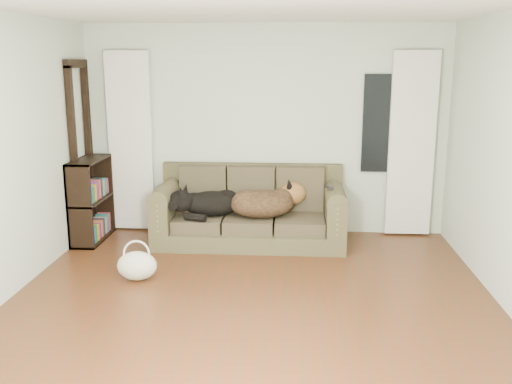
# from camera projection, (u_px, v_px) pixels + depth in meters

# --- Properties ---
(floor) EXTENTS (5.00, 5.00, 0.00)m
(floor) POSITION_uv_depth(u_px,v_px,m) (249.00, 313.00, 5.00)
(floor) COLOR #462815
(floor) RESTS_ON ground
(ceiling) EXTENTS (5.00, 5.00, 0.00)m
(ceiling) POSITION_uv_depth(u_px,v_px,m) (249.00, 2.00, 4.41)
(ceiling) COLOR white
(ceiling) RESTS_ON ground
(wall_back) EXTENTS (4.50, 0.04, 2.60)m
(wall_back) POSITION_uv_depth(u_px,v_px,m) (265.00, 131.00, 7.13)
(wall_back) COLOR #B5C6AF
(wall_back) RESTS_ON ground
(curtain_left) EXTENTS (0.55, 0.08, 2.25)m
(curtain_left) POSITION_uv_depth(u_px,v_px,m) (131.00, 142.00, 7.20)
(curtain_left) COLOR silver
(curtain_left) RESTS_ON ground
(curtain_right) EXTENTS (0.55, 0.08, 2.25)m
(curtain_right) POSITION_uv_depth(u_px,v_px,m) (411.00, 145.00, 6.97)
(curtain_right) COLOR silver
(curtain_right) RESTS_ON ground
(window_pane) EXTENTS (0.50, 0.03, 1.20)m
(window_pane) POSITION_uv_depth(u_px,v_px,m) (383.00, 124.00, 6.98)
(window_pane) COLOR black
(window_pane) RESTS_ON wall_back
(door_casing) EXTENTS (0.07, 0.60, 2.10)m
(door_casing) POSITION_uv_depth(u_px,v_px,m) (82.00, 154.00, 6.90)
(door_casing) COLOR black
(door_casing) RESTS_ON ground
(sofa) EXTENTS (2.25, 0.97, 0.92)m
(sofa) POSITION_uv_depth(u_px,v_px,m) (250.00, 206.00, 6.82)
(sofa) COLOR #38361A
(sofa) RESTS_ON floor
(dog_black_lab) EXTENTS (0.76, 0.58, 0.30)m
(dog_black_lab) POSITION_uv_depth(u_px,v_px,m) (209.00, 205.00, 6.78)
(dog_black_lab) COLOR black
(dog_black_lab) RESTS_ON sofa
(dog_shepherd) EXTENTS (0.88, 0.69, 0.35)m
(dog_shepherd) POSITION_uv_depth(u_px,v_px,m) (266.00, 204.00, 6.76)
(dog_shepherd) COLOR black
(dog_shepherd) RESTS_ON sofa
(tv_remote) EXTENTS (0.09, 0.19, 0.02)m
(tv_remote) POSITION_uv_depth(u_px,v_px,m) (329.00, 187.00, 6.58)
(tv_remote) COLOR black
(tv_remote) RESTS_ON sofa
(tote_bag) EXTENTS (0.48, 0.43, 0.29)m
(tote_bag) POSITION_uv_depth(u_px,v_px,m) (137.00, 264.00, 5.72)
(tote_bag) COLOR beige
(tote_bag) RESTS_ON floor
(bookshelf) EXTENTS (0.37, 0.83, 1.01)m
(bookshelf) POSITION_uv_depth(u_px,v_px,m) (91.00, 200.00, 6.92)
(bookshelf) COLOR black
(bookshelf) RESTS_ON floor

